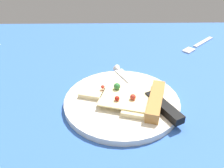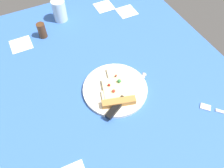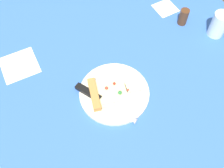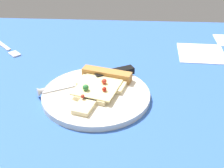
{
  "view_description": "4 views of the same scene",
  "coord_description": "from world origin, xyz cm",
  "px_view_note": "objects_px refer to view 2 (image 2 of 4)",
  "views": [
    {
      "loc": [
        -4.1,
        35.77,
        34.39
      ],
      "look_at": [
        -4.98,
        -11.71,
        3.54
      ],
      "focal_mm": 42.5,
      "sensor_mm": 36.0,
      "label": 1
    },
    {
      "loc": [
        -50.11,
        13.53,
        70.05
      ],
      "look_at": [
        -5.29,
        -8.56,
        2.04
      ],
      "focal_mm": 36.12,
      "sensor_mm": 36.0,
      "label": 2
    },
    {
      "loc": [
        -29.2,
        -47.33,
        79.08
      ],
      "look_at": [
        -6.52,
        -6.56,
        2.64
      ],
      "focal_mm": 41.61,
      "sensor_mm": 36.0,
      "label": 3
    },
    {
      "loc": [
        53.55,
        -1.73,
        40.23
      ],
      "look_at": [
        -8.05,
        -5.49,
        3.22
      ],
      "focal_mm": 51.69,
      "sensor_mm": 36.0,
      "label": 4
    }
  ],
  "objects_px": {
    "plate": "(115,89)",
    "drinking_glass": "(59,11)",
    "pepper_shaker": "(42,30)",
    "fork": "(220,111)",
    "pizza_slice": "(116,92)",
    "knife": "(124,99)"
  },
  "relations": [
    {
      "from": "plate",
      "to": "fork",
      "type": "relative_size",
      "value": 1.98
    },
    {
      "from": "knife",
      "to": "fork",
      "type": "distance_m",
      "value": 0.34
    },
    {
      "from": "knife",
      "to": "drinking_glass",
      "type": "bearing_deg",
      "value": 157.68
    },
    {
      "from": "knife",
      "to": "fork",
      "type": "height_order",
      "value": "knife"
    },
    {
      "from": "plate",
      "to": "knife",
      "type": "height_order",
      "value": "knife"
    },
    {
      "from": "plate",
      "to": "pizza_slice",
      "type": "relative_size",
      "value": 1.29
    },
    {
      "from": "knife",
      "to": "pepper_shaker",
      "type": "bearing_deg",
      "value": 171.47
    },
    {
      "from": "pepper_shaker",
      "to": "fork",
      "type": "relative_size",
      "value": 0.56
    },
    {
      "from": "knife",
      "to": "drinking_glass",
      "type": "xyz_separation_m",
      "value": [
        0.55,
        0.05,
        0.03
      ]
    },
    {
      "from": "drinking_glass",
      "to": "pepper_shaker",
      "type": "distance_m",
      "value": 0.14
    },
    {
      "from": "knife",
      "to": "pepper_shaker",
      "type": "xyz_separation_m",
      "value": [
        0.47,
        0.16,
        0.02
      ]
    },
    {
      "from": "fork",
      "to": "drinking_glass",
      "type": "bearing_deg",
      "value": 70.71
    },
    {
      "from": "fork",
      "to": "knife",
      "type": "bearing_deg",
      "value": 103.13
    },
    {
      "from": "drinking_glass",
      "to": "fork",
      "type": "height_order",
      "value": "drinking_glass"
    },
    {
      "from": "pizza_slice",
      "to": "fork",
      "type": "distance_m",
      "value": 0.37
    },
    {
      "from": "knife",
      "to": "fork",
      "type": "relative_size",
      "value": 1.81
    },
    {
      "from": "plate",
      "to": "pepper_shaker",
      "type": "distance_m",
      "value": 0.44
    },
    {
      "from": "pizza_slice",
      "to": "pepper_shaker",
      "type": "distance_m",
      "value": 0.46
    },
    {
      "from": "pepper_shaker",
      "to": "knife",
      "type": "bearing_deg",
      "value": -161.0
    },
    {
      "from": "knife",
      "to": "pepper_shaker",
      "type": "distance_m",
      "value": 0.5
    },
    {
      "from": "plate",
      "to": "drinking_glass",
      "type": "relative_size",
      "value": 2.39
    },
    {
      "from": "plate",
      "to": "knife",
      "type": "xyz_separation_m",
      "value": [
        -0.06,
        -0.0,
        0.01
      ]
    }
  ]
}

